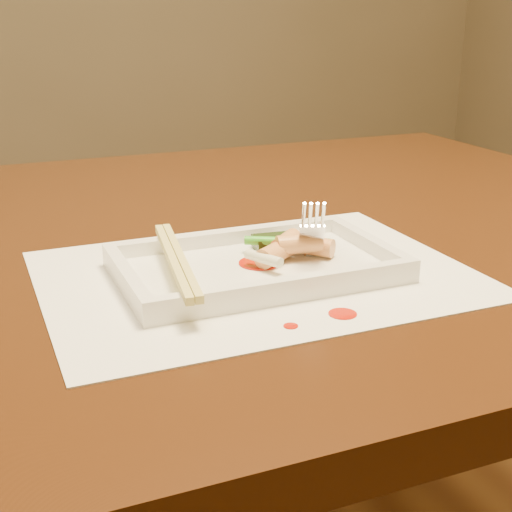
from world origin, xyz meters
name	(u,v)px	position (x,y,z in m)	size (l,w,h in m)	color
table	(145,317)	(0.00, 0.00, 0.65)	(1.40, 0.90, 0.75)	black
placemat	(256,274)	(0.07, -0.17, 0.75)	(0.40, 0.30, 0.00)	white
sauce_splatter_a	(343,314)	(0.10, -0.28, 0.75)	(0.02, 0.02, 0.00)	#BE1605
sauce_splatter_b	(291,326)	(0.05, -0.29, 0.75)	(0.01, 0.01, 0.00)	#BE1605
plate_base	(256,270)	(0.07, -0.17, 0.76)	(0.26, 0.16, 0.01)	white
plate_rim_far	(229,237)	(0.07, -0.09, 0.77)	(0.26, 0.01, 0.01)	white
plate_rim_near	(289,286)	(0.07, -0.24, 0.77)	(0.26, 0.01, 0.01)	white
plate_rim_left	(127,277)	(-0.05, -0.17, 0.77)	(0.01, 0.14, 0.01)	white
plate_rim_right	(369,243)	(0.19, -0.17, 0.77)	(0.01, 0.14, 0.01)	white
veg_piece	(273,242)	(0.11, -0.13, 0.77)	(0.04, 0.03, 0.01)	black
scallion_white	(264,258)	(0.07, -0.18, 0.77)	(0.01, 0.01, 0.04)	#EAEACC
scallion_green	(287,242)	(0.11, -0.15, 0.77)	(0.01, 0.01, 0.09)	#2B9B19
chopstick_a	(172,260)	(-0.01, -0.17, 0.78)	(0.01, 0.20, 0.01)	#D1C368
chopstick_b	(181,259)	(0.00, -0.17, 0.78)	(0.01, 0.20, 0.01)	#D1C368
fork	(315,179)	(0.14, -0.15, 0.83)	(0.09, 0.10, 0.14)	silver
sauce_blob_0	(259,263)	(0.08, -0.16, 0.76)	(0.04, 0.04, 0.00)	#BE1605
rice_cake_0	(308,245)	(0.13, -0.16, 0.77)	(0.02, 0.02, 0.05)	#EDB56E
rice_cake_1	(286,243)	(0.11, -0.14, 0.77)	(0.02, 0.02, 0.04)	#EDB56E
rice_cake_2	(299,244)	(0.12, -0.17, 0.78)	(0.02, 0.02, 0.04)	#EDB56E
rice_cake_3	(276,253)	(0.09, -0.17, 0.77)	(0.02, 0.02, 0.05)	#EDB56E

